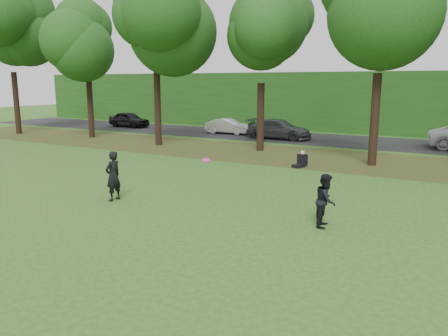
% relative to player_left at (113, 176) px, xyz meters
% --- Properties ---
extents(ground, '(120.00, 120.00, 0.00)m').
position_rel_player_left_xyz_m(ground, '(2.78, -0.80, -0.90)').
color(ground, '#26541A').
rests_on(ground, ground).
extents(leaf_litter, '(60.00, 7.00, 0.01)m').
position_rel_player_left_xyz_m(leaf_litter, '(2.78, 12.20, -0.89)').
color(leaf_litter, '#453A18').
rests_on(leaf_litter, ground).
extents(street, '(70.00, 7.00, 0.02)m').
position_rel_player_left_xyz_m(street, '(2.78, 20.20, -0.89)').
color(street, black).
rests_on(street, ground).
extents(far_hedge, '(70.00, 3.00, 5.00)m').
position_rel_player_left_xyz_m(far_hedge, '(2.78, 26.20, 1.60)').
color(far_hedge, '#1D4915').
rests_on(far_hedge, ground).
extents(player_left, '(0.46, 0.67, 1.79)m').
position_rel_player_left_xyz_m(player_left, '(0.00, 0.00, 0.00)').
color(player_left, black).
rests_on(player_left, ground).
extents(player_right, '(0.68, 0.83, 1.58)m').
position_rel_player_left_xyz_m(player_right, '(7.46, 0.89, -0.11)').
color(player_right, black).
rests_on(player_right, ground).
extents(parked_cars, '(42.01, 3.62, 1.53)m').
position_rel_player_left_xyz_m(parked_cars, '(3.67, 19.70, -0.16)').
color(parked_cars, black).
rests_on(parked_cars, street).
extents(frisbee, '(0.37, 0.37, 0.11)m').
position_rel_player_left_xyz_m(frisbee, '(3.43, 0.77, 0.76)').
color(frisbee, '#FF15AE').
rests_on(frisbee, ground).
extents(seated_person, '(0.66, 0.83, 0.83)m').
position_rel_player_left_xyz_m(seated_person, '(3.80, 9.23, -0.59)').
color(seated_person, black).
rests_on(seated_person, ground).
extents(tree_line, '(55.30, 7.90, 12.31)m').
position_rel_player_left_xyz_m(tree_line, '(2.44, 12.13, 6.95)').
color(tree_line, black).
rests_on(tree_line, ground).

